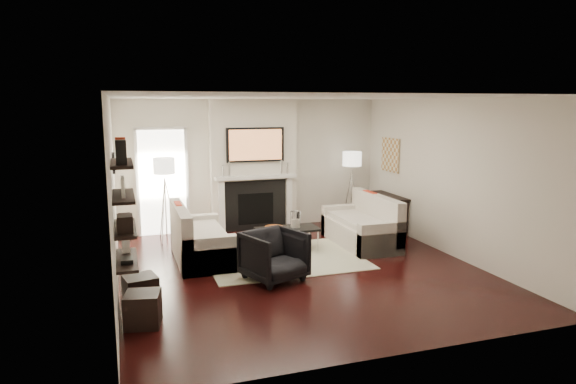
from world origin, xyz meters
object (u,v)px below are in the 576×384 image
object	(u,v)px
lamp_left_shade	(164,166)
loveseat_left_base	(202,248)
lamp_right_shade	(352,159)
armchair	(274,253)
ottoman_near	(141,291)
loveseat_right_base	(360,234)
coffee_table	(287,229)

from	to	relation	value
lamp_left_shade	loveseat_left_base	bearing A→B (deg)	-72.82
lamp_right_shade	lamp_left_shade	bearing A→B (deg)	-179.65
armchair	ottoman_near	distance (m)	1.99
armchair	loveseat_left_base	bearing A→B (deg)	102.00
loveseat_right_base	coffee_table	distance (m)	1.44
loveseat_left_base	armchair	distance (m)	1.62
loveseat_left_base	armchair	xyz separation A→B (m)	(0.87, -1.35, 0.20)
loveseat_right_base	ottoman_near	bearing A→B (deg)	-156.19
loveseat_left_base	lamp_right_shade	size ratio (longest dim) A/B	4.50
loveseat_right_base	lamp_left_shade	distance (m)	3.90
loveseat_left_base	lamp_right_shade	xyz separation A→B (m)	(3.45, 1.47, 1.24)
coffee_table	lamp_left_shade	size ratio (longest dim) A/B	2.75
loveseat_left_base	ottoman_near	distance (m)	2.06
coffee_table	ottoman_near	xyz separation A→B (m)	(-2.60, -1.80, -0.20)
loveseat_right_base	loveseat_left_base	bearing A→B (deg)	-179.61
lamp_left_shade	ottoman_near	bearing A→B (deg)	-100.95
loveseat_left_base	loveseat_right_base	bearing A→B (deg)	0.39
loveseat_right_base	lamp_right_shade	xyz separation A→B (m)	(0.49, 1.45, 1.24)
loveseat_left_base	lamp_left_shade	size ratio (longest dim) A/B	4.50
loveseat_left_base	lamp_right_shade	distance (m)	3.95
armchair	coffee_table	bearing A→B (deg)	43.71
loveseat_left_base	armchair	bearing A→B (deg)	-57.23
lamp_left_shade	ottoman_near	xyz separation A→B (m)	(-0.62, -3.21, -1.25)
loveseat_left_base	lamp_right_shade	world-z (taller)	lamp_right_shade
loveseat_left_base	loveseat_right_base	xyz separation A→B (m)	(2.96, 0.02, 0.00)
armchair	lamp_left_shade	xyz separation A→B (m)	(-1.32, 2.80, 1.04)
loveseat_right_base	ottoman_near	size ratio (longest dim) A/B	4.50
armchair	ottoman_near	xyz separation A→B (m)	(-1.94, -0.41, -0.21)
armchair	ottoman_near	size ratio (longest dim) A/B	2.04
coffee_table	lamp_left_shade	bearing A→B (deg)	144.67
loveseat_right_base	armchair	distance (m)	2.51
armchair	lamp_right_shade	bearing A→B (deg)	26.78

